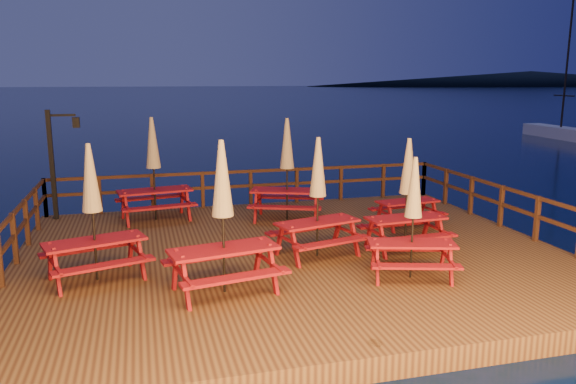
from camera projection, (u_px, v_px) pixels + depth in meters
name	position (u px, v px, depth m)	size (l,w,h in m)	color
ground	(293.00, 268.00, 12.73)	(500.00, 500.00, 0.00)	black
deck	(293.00, 260.00, 12.69)	(12.00, 10.00, 0.40)	#442815
deck_piles	(293.00, 281.00, 12.79)	(11.44, 9.44, 1.40)	#331D10
railing	(274.00, 202.00, 14.18)	(11.80, 9.75, 1.10)	#331D10
lamp_post	(57.00, 154.00, 15.24)	(0.85, 0.18, 3.00)	black
headland_right	(531.00, 78.00, 276.29)	(230.40, 86.40, 7.00)	black
sailboat	(566.00, 134.00, 38.86)	(1.87, 8.09, 11.92)	silver
picnic_table_0	(408.00, 182.00, 14.54)	(1.76, 1.51, 2.31)	maroon
picnic_table_1	(223.00, 215.00, 9.98)	(2.22, 1.94, 2.79)	maroon
picnic_table_2	(407.00, 193.00, 12.52)	(1.86, 1.56, 2.55)	maroon
picnic_table_3	(318.00, 195.00, 12.09)	(2.15, 1.92, 2.61)	maroon
picnic_table_4	(154.00, 167.00, 15.17)	(2.19, 1.90, 2.81)	maroon
picnic_table_5	(413.00, 216.00, 10.76)	(1.99, 1.79, 2.38)	maroon
picnic_table_6	(93.00, 210.00, 10.61)	(2.23, 2.01, 2.66)	maroon
picnic_table_7	(287.00, 168.00, 15.20)	(2.39, 2.20, 2.78)	maroon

